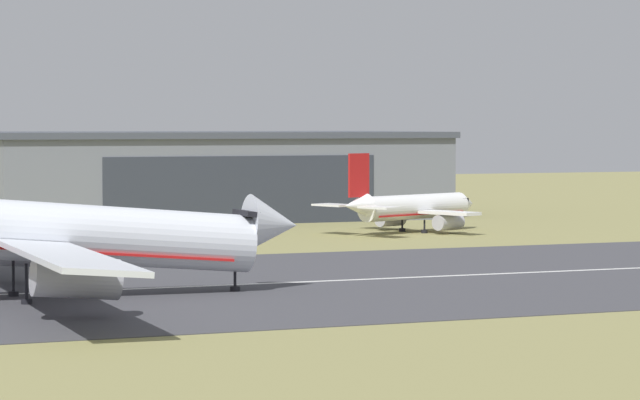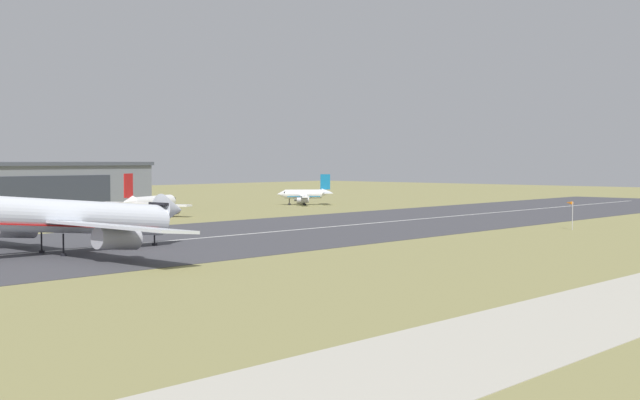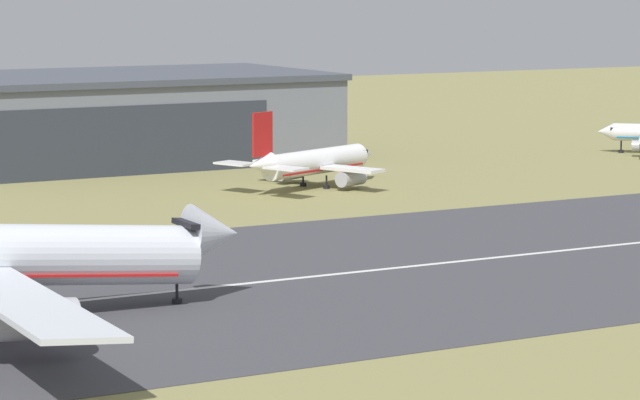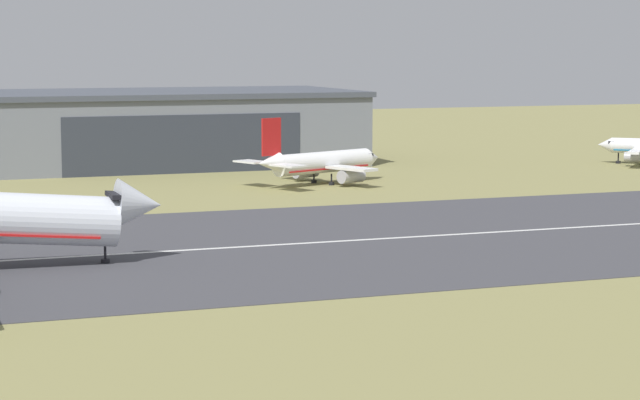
% 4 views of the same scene
% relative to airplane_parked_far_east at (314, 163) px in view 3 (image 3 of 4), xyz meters
% --- Properties ---
extents(runway_strip, '(375.28, 55.72, 0.06)m').
position_rel_airplane_parked_far_east_xyz_m(runway_strip, '(-17.48, -51.97, -3.12)').
color(runway_strip, '#3D3D42').
rests_on(runway_strip, ground_plane).
extents(runway_centreline, '(337.76, 0.70, 0.01)m').
position_rel_airplane_parked_far_east_xyz_m(runway_centreline, '(-17.48, -51.97, -3.09)').
color(runway_centreline, silver).
rests_on(runway_centreline, runway_strip).
extents(hangar_building, '(66.48, 35.50, 12.71)m').
position_rel_airplane_parked_far_east_xyz_m(hangar_building, '(-15.20, 39.56, 3.22)').
color(hangar_building, slate).
rests_on(hangar_building, ground_plane).
extents(airplane_parked_far_east, '(25.09, 20.21, 10.24)m').
position_rel_airplane_parked_far_east_xyz_m(airplane_parked_far_east, '(0.00, 0.00, 0.00)').
color(airplane_parked_far_east, white).
rests_on(airplane_parked_far_east, ground_plane).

